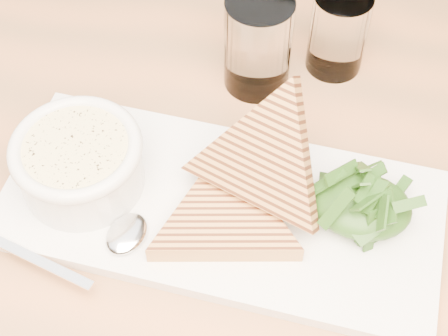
% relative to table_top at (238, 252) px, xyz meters
% --- Properties ---
extents(table_top, '(1.36, 0.96, 0.04)m').
position_rel_table_top_xyz_m(table_top, '(0.00, 0.00, 0.00)').
color(table_top, '#AF6B3D').
rests_on(table_top, ground).
extents(platter, '(0.46, 0.23, 0.02)m').
position_rel_table_top_xyz_m(platter, '(-0.02, 0.03, 0.03)').
color(platter, white).
rests_on(platter, table_top).
extents(soup_bowl, '(0.13, 0.13, 0.05)m').
position_rel_table_top_xyz_m(soup_bowl, '(-0.17, 0.04, 0.06)').
color(soup_bowl, white).
rests_on(soup_bowl, platter).
extents(soup, '(0.11, 0.11, 0.01)m').
position_rel_table_top_xyz_m(soup, '(-0.17, 0.04, 0.09)').
color(soup, '#E1D08A').
rests_on(soup, soup_bowl).
extents(bowl_rim, '(0.13, 0.13, 0.01)m').
position_rel_table_top_xyz_m(bowl_rim, '(-0.17, 0.04, 0.09)').
color(bowl_rim, white).
rests_on(bowl_rim, soup_bowl).
extents(sandwich_flat, '(0.20, 0.20, 0.02)m').
position_rel_table_top_xyz_m(sandwich_flat, '(-0.02, 0.01, 0.05)').
color(sandwich_flat, '#B97F42').
rests_on(sandwich_flat, platter).
extents(sandwich_lean, '(0.23, 0.23, 0.19)m').
position_rel_table_top_xyz_m(sandwich_lean, '(0.01, 0.05, 0.09)').
color(sandwich_lean, '#B97F42').
rests_on(sandwich_lean, sandwich_flat).
extents(salad_base, '(0.10, 0.08, 0.04)m').
position_rel_table_top_xyz_m(salad_base, '(0.12, 0.04, 0.05)').
color(salad_base, black).
rests_on(salad_base, platter).
extents(arugula_pile, '(0.11, 0.10, 0.05)m').
position_rel_table_top_xyz_m(arugula_pile, '(0.12, 0.04, 0.06)').
color(arugula_pile, '#36681E').
rests_on(arugula_pile, platter).
extents(spoon_bowl, '(0.05, 0.06, 0.01)m').
position_rel_table_top_xyz_m(spoon_bowl, '(-0.11, -0.02, 0.04)').
color(spoon_bowl, silver).
rests_on(spoon_bowl, platter).
extents(spoon_handle, '(0.12, 0.05, 0.00)m').
position_rel_table_top_xyz_m(spoon_handle, '(-0.18, -0.06, 0.04)').
color(spoon_handle, silver).
rests_on(spoon_handle, platter).
extents(glass_near, '(0.08, 0.08, 0.12)m').
position_rel_table_top_xyz_m(glass_near, '(-0.02, 0.22, 0.08)').
color(glass_near, white).
rests_on(glass_near, table_top).
extents(glass_far, '(0.07, 0.07, 0.10)m').
position_rel_table_top_xyz_m(glass_far, '(0.07, 0.27, 0.07)').
color(glass_far, white).
rests_on(glass_far, table_top).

